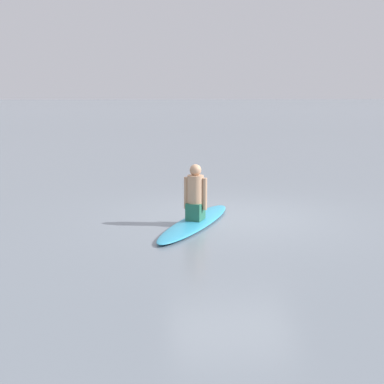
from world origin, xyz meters
name	(u,v)px	position (x,y,z in m)	size (l,w,h in m)	color
ground_plane	(233,217)	(0.00, 0.00, 0.00)	(400.00, 400.00, 0.00)	gray
surfboard	(195,222)	(-0.80, -0.58, 0.05)	(3.32, 0.61, 0.10)	#339EC6
person_paddler	(195,195)	(-0.80, -0.58, 0.57)	(0.45, 0.43, 1.05)	#26664C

